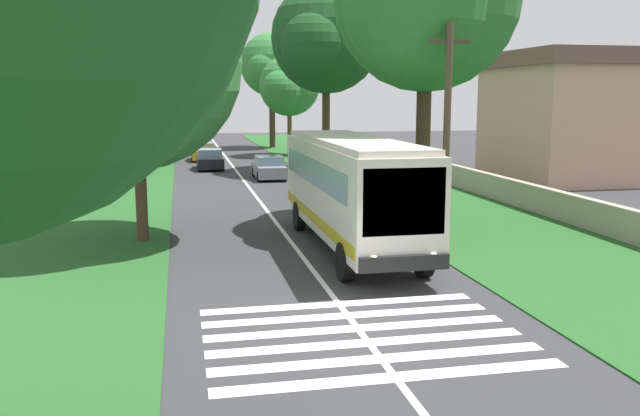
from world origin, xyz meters
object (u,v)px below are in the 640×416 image
object	(u,v)px
roadside_tree_left_1	(129,69)
roadside_tree_left_3	(133,62)
trailing_car_1	(210,160)
roadside_building	(572,115)
roadside_tree_left_0	(153,80)
roadside_tree_right_0	(323,41)
trailing_car_0	(269,168)
roadside_tree_right_3	(270,66)
trailing_car_2	(203,152)
roadside_tree_right_1	(420,5)
roadside_tree_right_2	(287,87)
utility_pole	(447,133)
coach_bus	(351,186)

from	to	relation	value
roadside_tree_left_1	roadside_tree_left_3	bearing A→B (deg)	3.08
trailing_car_1	roadside_building	size ratio (longest dim) A/B	0.43
roadside_tree_left_0	roadside_tree_right_0	size ratio (longest dim) A/B	0.75
trailing_car_0	roadside_tree_right_3	distance (m)	26.50
trailing_car_2	roadside_tree_left_1	bearing A→B (deg)	173.64
roadside_tree_left_1	roadside_tree_right_0	world-z (taller)	roadside_tree_right_0
trailing_car_2	roadside_tree_right_0	bearing A→B (deg)	-139.26
trailing_car_1	roadside_tree_right_1	distance (m)	24.62
trailing_car_2	roadside_tree_right_0	world-z (taller)	roadside_tree_right_0
roadside_tree_right_2	trailing_car_1	bearing A→B (deg)	144.29
roadside_tree_left_0	utility_pole	world-z (taller)	roadside_tree_left_0
roadside_tree_right_2	utility_pole	world-z (taller)	roadside_tree_right_2
roadside_tree_right_1	roadside_tree_right_3	bearing A→B (deg)	0.50
roadside_tree_left_1	utility_pole	size ratio (longest dim) A/B	1.33
coach_bus	roadside_tree_left_1	bearing A→B (deg)	69.60
trailing_car_1	roadside_tree_right_1	size ratio (longest dim) A/B	0.35
coach_bus	utility_pole	distance (m)	3.63
roadside_tree_left_1	roadside_tree_right_0	distance (m)	24.05
roadside_tree_right_1	roadside_building	distance (m)	19.04
roadside_tree_right_2	roadside_tree_right_1	bearing A→B (deg)	-179.79
roadside_tree_right_1	roadside_tree_right_3	xyz separation A→B (m)	(41.15, 0.36, -0.62)
roadside_tree_left_1	roadside_tree_right_0	size ratio (longest dim) A/B	0.78
utility_pole	roadside_building	bearing A→B (deg)	-42.19
trailing_car_0	trailing_car_2	xyz separation A→B (m)	(12.96, 3.62, 0.00)
roadside_tree_left_0	roadside_tree_right_2	bearing A→B (deg)	-74.90
trailing_car_0	roadside_tree_left_0	xyz separation A→B (m)	(13.18, 7.29, 5.62)
coach_bus	roadside_tree_right_0	bearing A→B (deg)	-9.78
coach_bus	roadside_tree_left_3	distance (m)	26.60
roadside_tree_right_0	roadside_tree_right_2	distance (m)	12.68
trailing_car_2	roadside_tree_left_3	xyz separation A→B (m)	(-8.15, 4.56, 6.63)
roadside_tree_left_0	coach_bus	bearing A→B (deg)	-167.32
roadside_tree_right_3	utility_pole	world-z (taller)	roadside_tree_right_3
roadside_tree_left_1	roadside_tree_right_3	xyz separation A→B (m)	(42.51, -10.51, 1.96)
roadside_tree_right_0	utility_pole	size ratio (longest dim) A/B	1.70
trailing_car_1	roadside_tree_right_3	distance (m)	21.48
roadside_tree_left_0	roadside_tree_left_3	size ratio (longest dim) A/B	0.97
roadside_tree_right_2	roadside_tree_left_3	bearing A→B (deg)	133.56
roadside_tree_right_0	roadside_tree_right_2	world-z (taller)	roadside_tree_right_0
utility_pole	roadside_building	size ratio (longest dim) A/B	0.75
trailing_car_0	roadside_tree_left_3	size ratio (longest dim) A/B	0.45
trailing_car_0	roadside_tree_left_3	bearing A→B (deg)	59.55
trailing_car_0	coach_bus	bearing A→B (deg)	-179.55
roadside_tree_left_3	trailing_car_1	bearing A→B (deg)	-73.41
trailing_car_1	roadside_tree_left_1	xyz separation A→B (m)	(-23.51, 3.62, 5.35)
roadside_tree_left_1	roadside_building	size ratio (longest dim) A/B	0.99
roadside_tree_right_0	roadside_tree_right_3	size ratio (longest dim) A/B	1.13
coach_bus	trailing_car_1	bearing A→B (deg)	7.67
roadside_tree_right_3	utility_pole	distance (m)	45.83
coach_bus	roadside_tree_right_1	world-z (taller)	roadside_tree_right_1
trailing_car_2	roadside_tree_left_3	bearing A→B (deg)	150.79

